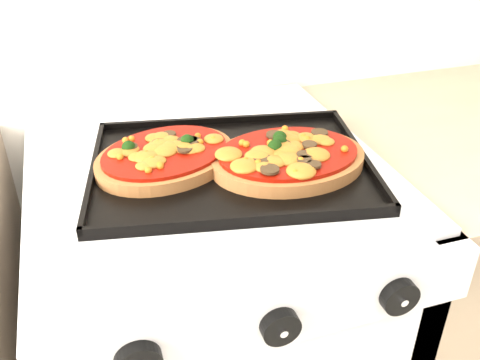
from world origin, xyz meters
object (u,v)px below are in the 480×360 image
object	(u,v)px
stove	(214,348)
pizza_left	(165,155)
baking_tray	(231,164)
pizza_right	(288,156)

from	to	relation	value
stove	pizza_left	size ratio (longest dim) A/B	3.80
baking_tray	pizza_left	bearing A→B (deg)	170.94
stove	pizza_right	bearing A→B (deg)	-28.18
pizza_left	baking_tray	bearing A→B (deg)	-19.87
baking_tray	pizza_left	distance (m)	0.11
stove	baking_tray	xyz separation A→B (m)	(0.03, -0.03, 0.47)
baking_tray	stove	bearing A→B (deg)	145.94
pizza_left	pizza_right	world-z (taller)	pizza_right
pizza_left	pizza_right	size ratio (longest dim) A/B	0.93
stove	pizza_left	world-z (taller)	pizza_left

